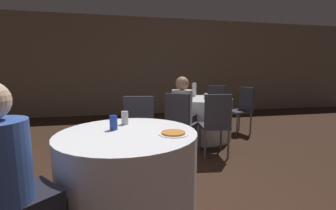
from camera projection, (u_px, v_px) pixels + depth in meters
The scene contains 15 objects.
wall_back at pixel (118, 67), 6.44m from camera, with size 16.00×0.06×2.80m.
table_near at pixel (129, 176), 1.88m from camera, with size 1.13×1.13×0.76m.
table_far at pixel (200, 118), 4.24m from camera, with size 1.16×1.16×0.76m.
chair_near_north at pixel (139, 127), 2.82m from camera, with size 0.46×0.46×0.94m.
chair_far_northeast at pixel (215, 102), 5.09m from camera, with size 0.56×0.56×0.94m.
chair_far_southwest at pixel (179, 118), 3.34m from camera, with size 0.56×0.56×0.94m.
chair_far_east at pixel (243, 106), 4.59m from camera, with size 0.47×0.47×0.94m.
chair_far_south at pixel (216, 120), 3.24m from camera, with size 0.45×0.45×0.94m.
person_white_shirt at pixel (184, 114), 3.48m from camera, with size 0.44×0.46×1.17m.
person_blue_shirt at pixel (15, 191), 1.20m from camera, with size 0.47×0.45×1.20m.
pizza_plate_near at pixel (173, 133), 1.76m from camera, with size 0.24×0.24×0.02m.
soda_can_silver at pixel (125, 118), 2.09m from camera, with size 0.07×0.07×0.12m.
soda_can_blue at pixel (114, 123), 1.89m from camera, with size 0.07×0.07×0.12m.
bottle_far at pixel (194, 90), 4.51m from camera, with size 0.09×0.09×0.27m.
cup_far at pixel (206, 96), 4.11m from camera, with size 0.07×0.07×0.10m.
Camera 1 is at (0.07, -1.71, 1.24)m, focal length 24.00 mm.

